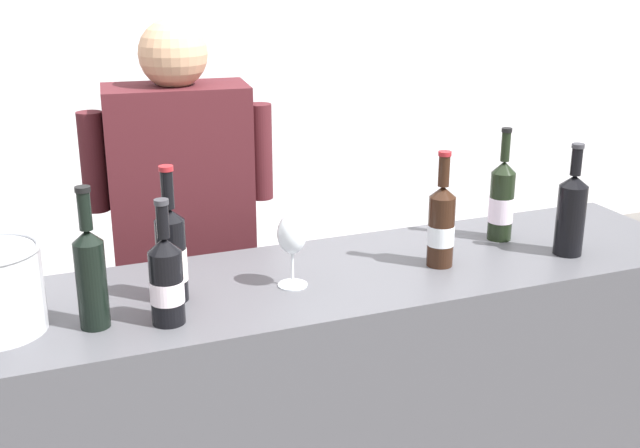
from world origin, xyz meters
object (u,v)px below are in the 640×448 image
Objects in this scene: person_server at (186,278)px; wine_bottle_4 at (166,280)px; wine_bottle_5 at (171,254)px; wine_glass at (292,237)px; wine_bottle_1 at (441,225)px; wine_bottle_3 at (502,200)px; wine_bottle_0 at (571,212)px; wine_bottle_2 at (91,274)px.

wine_bottle_4 is at bearing -104.76° from person_server.
wine_glass is (0.31, -0.03, 0.01)m from wine_bottle_5.
wine_bottle_1 is 0.31m from wine_bottle_3.
wine_bottle_3 is at bearing 23.96° from wine_bottle_1.
wine_glass is (-0.44, 0.01, 0.02)m from wine_bottle_1.
wine_bottle_0 is 1.07× the size of wine_bottle_4.
person_server is at bearing 149.02° from wine_bottle_3.
wine_bottle_1 is 1.07× the size of wine_bottle_4.
wine_bottle_3 is (0.28, 0.13, 0.00)m from wine_bottle_1.
person_server reaches higher than wine_bottle_5.
person_server is at bearing 144.35° from wine_bottle_0.
wine_bottle_3 is 1.04m from wine_bottle_5.
wine_glass is at bearing 6.47° from wine_bottle_2.
wine_bottle_3 is (1.24, 0.17, -0.01)m from wine_bottle_2.
wine_bottle_5 reaches higher than wine_bottle_1.
person_server reaches higher than wine_bottle_2.
wine_bottle_3 is at bearing -30.98° from person_server.
wine_bottle_0 is at bearing -35.65° from person_server.
wine_bottle_3 reaches higher than wine_bottle_0.
person_server reaches higher than wine_bottle_1.
wine_bottle_3 is 0.21× the size of person_server.
wine_bottle_0 is at bearing 1.42° from wine_bottle_4.
wine_bottle_4 is (0.17, -0.04, -0.02)m from wine_bottle_2.
wine_bottle_2 is 1.12× the size of wine_bottle_4.
wine_bottle_0 is 0.22m from wine_bottle_3.
wine_glass is at bearing -171.16° from wine_bottle_3.
wine_bottle_3 is 0.73m from wine_glass.
wine_bottle_2 is 1.25m from wine_bottle_3.
wine_bottle_2 is at bearing 165.46° from wine_bottle_4.
wine_bottle_5 reaches higher than wine_bottle_4.
wine_bottle_5 reaches higher than wine_bottle_2.
person_server is at bearing 75.69° from wine_bottle_5.
wine_bottle_3 is 1.75× the size of wine_glass.
wine_bottle_4 is at bearing -163.85° from wine_glass.
person_server is at bearing 62.60° from wine_bottle_2.
wine_bottle_0 reaches higher than wine_bottle_4.
wine_bottle_0 is 1.00× the size of wine_bottle_1.
wine_bottle_3 is 1.07m from person_server.
wine_bottle_2 is at bearing -157.41° from wine_bottle_5.
wine_bottle_2 reaches higher than wine_glass.
wine_bottle_0 is at bearing -8.52° from wine_bottle_1.
wine_glass is (0.52, 0.06, 0.00)m from wine_bottle_2.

